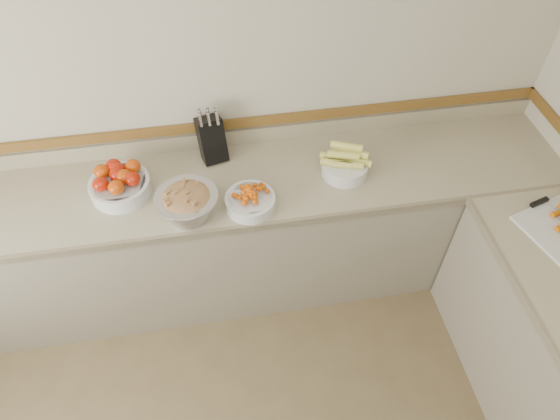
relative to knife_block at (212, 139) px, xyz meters
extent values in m
plane|color=#B2AB93|center=(-0.06, 0.10, 0.27)|extent=(4.00, 0.00, 4.00)
cube|color=gray|center=(-0.06, -0.22, -0.15)|extent=(4.00, 0.65, 0.04)
cube|color=gray|center=(-0.06, -0.22, -0.60)|extent=(4.00, 0.63, 0.86)
cube|color=#74664E|center=(-0.06, -0.54, -0.15)|extent=(4.00, 0.02, 0.04)
cube|color=gray|center=(-0.06, 0.09, -0.08)|extent=(4.00, 0.02, 0.10)
cube|color=brown|center=(-0.06, 0.09, 0.02)|extent=(4.00, 0.02, 0.06)
cube|color=black|center=(0.00, 0.00, -0.01)|extent=(0.17, 0.19, 0.27)
cylinder|color=silver|center=(-0.04, -0.03, 0.15)|extent=(0.03, 0.04, 0.07)
cylinder|color=silver|center=(0.00, -0.03, 0.15)|extent=(0.03, 0.04, 0.07)
cylinder|color=silver|center=(0.04, -0.03, 0.15)|extent=(0.03, 0.04, 0.07)
cylinder|color=silver|center=(-0.04, 0.00, 0.15)|extent=(0.03, 0.04, 0.07)
cylinder|color=silver|center=(0.00, 0.00, 0.15)|extent=(0.03, 0.04, 0.07)
cylinder|color=silver|center=(0.04, 0.00, 0.15)|extent=(0.03, 0.04, 0.07)
cylinder|color=silver|center=(-0.04, 0.03, 0.15)|extent=(0.03, 0.04, 0.07)
cylinder|color=silver|center=(0.00, 0.03, 0.15)|extent=(0.03, 0.04, 0.07)
cylinder|color=silver|center=(0.04, 0.03, 0.15)|extent=(0.03, 0.04, 0.07)
cylinder|color=silver|center=(-0.50, -0.20, -0.09)|extent=(0.32, 0.32, 0.08)
torus|color=silver|center=(-0.50, -0.20, -0.06)|extent=(0.32, 0.32, 0.01)
cylinder|color=white|center=(-0.50, -0.20, -0.06)|extent=(0.28, 0.28, 0.01)
ellipsoid|color=#A71806|center=(-0.58, -0.24, -0.01)|extent=(0.08, 0.08, 0.07)
ellipsoid|color=#B73B06|center=(-0.50, -0.28, -0.01)|extent=(0.08, 0.08, 0.07)
ellipsoid|color=#A71806|center=(-0.42, -0.23, -0.01)|extent=(0.08, 0.08, 0.07)
ellipsoid|color=#B73B06|center=(-0.58, -0.15, -0.01)|extent=(0.08, 0.08, 0.07)
ellipsoid|color=#A71806|center=(-0.50, -0.19, -0.01)|extent=(0.08, 0.08, 0.07)
ellipsoid|color=#B73B06|center=(-0.42, -0.14, -0.01)|extent=(0.08, 0.08, 0.07)
ellipsoid|color=#A71806|center=(-0.52, -0.12, -0.01)|extent=(0.08, 0.08, 0.07)
ellipsoid|color=#B73B06|center=(-0.47, -0.21, -0.01)|extent=(0.08, 0.08, 0.07)
ellipsoid|color=#A71806|center=(-0.50, -0.15, -0.01)|extent=(0.08, 0.08, 0.07)
cylinder|color=silver|center=(0.16, -0.41, -0.10)|extent=(0.26, 0.26, 0.07)
torus|color=silver|center=(0.16, -0.41, -0.07)|extent=(0.26, 0.26, 0.01)
cylinder|color=white|center=(0.16, -0.41, -0.07)|extent=(0.23, 0.23, 0.01)
sphere|color=#BD4806|center=(0.21, -0.39, -0.03)|extent=(0.03, 0.03, 0.03)
sphere|color=#BD4806|center=(0.12, -0.48, -0.04)|extent=(0.03, 0.03, 0.03)
sphere|color=#BD4806|center=(0.16, -0.50, -0.04)|extent=(0.03, 0.03, 0.03)
sphere|color=#BD4806|center=(0.10, -0.41, -0.03)|extent=(0.03, 0.03, 0.03)
sphere|color=#BD4806|center=(0.16, -0.41, -0.01)|extent=(0.03, 0.03, 0.03)
sphere|color=#BD4806|center=(0.23, -0.40, -0.04)|extent=(0.03, 0.03, 0.03)
sphere|color=#BD4806|center=(0.17, -0.44, -0.02)|extent=(0.03, 0.03, 0.03)
sphere|color=#BD4806|center=(0.16, -0.42, -0.02)|extent=(0.03, 0.03, 0.03)
sphere|color=#BD4806|center=(0.18, -0.48, -0.04)|extent=(0.03, 0.03, 0.03)
sphere|color=#BD4806|center=(0.24, -0.39, -0.05)|extent=(0.03, 0.03, 0.03)
sphere|color=#BD4806|center=(0.17, -0.45, -0.02)|extent=(0.03, 0.03, 0.03)
sphere|color=#BD4806|center=(0.16, -0.41, -0.02)|extent=(0.03, 0.03, 0.03)
sphere|color=#BD4806|center=(0.14, -0.41, -0.01)|extent=(0.03, 0.03, 0.03)
sphere|color=#BD4806|center=(0.14, -0.33, -0.04)|extent=(0.03, 0.03, 0.03)
sphere|color=#BD4806|center=(0.14, -0.42, -0.01)|extent=(0.03, 0.03, 0.03)
sphere|color=#BD4806|center=(0.13, -0.33, -0.05)|extent=(0.03, 0.03, 0.03)
sphere|color=#BD4806|center=(0.16, -0.42, -0.02)|extent=(0.03, 0.03, 0.03)
sphere|color=#BD4806|center=(0.17, -0.42, -0.01)|extent=(0.03, 0.03, 0.03)
sphere|color=#BD4806|center=(0.16, -0.40, -0.02)|extent=(0.03, 0.03, 0.03)
sphere|color=#BD4806|center=(0.17, -0.44, -0.02)|extent=(0.03, 0.03, 0.03)
sphere|color=#BD4806|center=(0.13, -0.43, -0.03)|extent=(0.03, 0.03, 0.03)
sphere|color=#BD4806|center=(0.17, -0.41, -0.01)|extent=(0.03, 0.03, 0.03)
sphere|color=#BD4806|center=(0.15, -0.41, -0.02)|extent=(0.03, 0.03, 0.03)
sphere|color=#BD4806|center=(0.14, -0.35, -0.04)|extent=(0.03, 0.03, 0.03)
sphere|color=#BD4806|center=(0.18, -0.45, -0.03)|extent=(0.03, 0.03, 0.03)
sphere|color=#BD4806|center=(0.12, -0.45, -0.03)|extent=(0.03, 0.03, 0.03)
sphere|color=#BD4806|center=(0.09, -0.47, -0.05)|extent=(0.03, 0.03, 0.03)
sphere|color=#BD4806|center=(0.16, -0.42, -0.01)|extent=(0.03, 0.03, 0.03)
sphere|color=#BD4806|center=(0.17, -0.40, -0.02)|extent=(0.03, 0.03, 0.03)
sphere|color=#BD4806|center=(0.15, -0.44, -0.02)|extent=(0.03, 0.03, 0.03)
sphere|color=#BD4806|center=(0.23, -0.45, -0.04)|extent=(0.03, 0.03, 0.03)
sphere|color=#BD4806|center=(0.17, -0.41, -0.01)|extent=(0.03, 0.03, 0.03)
sphere|color=#BD4806|center=(0.14, -0.40, -0.02)|extent=(0.03, 0.03, 0.03)
sphere|color=#BD4806|center=(0.16, -0.48, -0.04)|extent=(0.03, 0.03, 0.03)
sphere|color=#BD4806|center=(0.07, -0.40, -0.05)|extent=(0.03, 0.03, 0.03)
sphere|color=#BD4806|center=(0.16, -0.41, -0.01)|extent=(0.03, 0.03, 0.03)
sphere|color=#BD4806|center=(0.13, -0.37, -0.03)|extent=(0.03, 0.03, 0.03)
sphere|color=#BD4806|center=(0.13, -0.40, -0.02)|extent=(0.03, 0.03, 0.03)
sphere|color=#BD4806|center=(0.21, -0.39, -0.03)|extent=(0.03, 0.03, 0.03)
cylinder|color=silver|center=(0.70, -0.25, -0.10)|extent=(0.26, 0.26, 0.08)
torus|color=silver|center=(0.70, -0.25, -0.06)|extent=(0.26, 0.26, 0.01)
cylinder|color=#C8C353|center=(0.64, -0.27, -0.04)|extent=(0.17, 0.10, 0.04)
cylinder|color=#C8C353|center=(0.70, -0.29, -0.04)|extent=(0.17, 0.08, 0.04)
cylinder|color=#C8C353|center=(0.75, -0.26, -0.04)|extent=(0.17, 0.12, 0.04)
cylinder|color=#C8C353|center=(0.65, -0.21, -0.04)|extent=(0.17, 0.09, 0.04)
cylinder|color=#C8C353|center=(0.73, -0.21, -0.04)|extent=(0.16, 0.13, 0.04)
cylinder|color=#C8C353|center=(0.68, -0.25, 0.00)|extent=(0.17, 0.09, 0.04)
cylinder|color=#C8C353|center=(0.74, -0.24, 0.00)|extent=(0.17, 0.12, 0.04)
cylinder|color=#C8C353|center=(0.70, -0.22, 0.03)|extent=(0.17, 0.10, 0.04)
cylinder|color=#B2B2BA|center=(-0.16, -0.42, -0.06)|extent=(0.31, 0.31, 0.15)
torus|color=#B2B2BA|center=(-0.16, -0.42, 0.01)|extent=(0.32, 0.32, 0.01)
ellipsoid|color=maroon|center=(-0.16, -0.42, -0.01)|extent=(0.26, 0.26, 0.08)
cube|color=maroon|center=(-0.11, -0.50, 0.03)|extent=(0.03, 0.03, 0.02)
cube|color=#71A04E|center=(-0.17, -0.37, 0.03)|extent=(0.03, 0.03, 0.02)
cube|color=maroon|center=(-0.24, -0.48, 0.03)|extent=(0.03, 0.03, 0.02)
cube|color=#71A04E|center=(-0.15, -0.48, 0.03)|extent=(0.03, 0.03, 0.02)
cube|color=maroon|center=(-0.10, -0.35, 0.01)|extent=(0.03, 0.03, 0.02)
cube|color=#71A04E|center=(-0.15, -0.43, 0.04)|extent=(0.03, 0.03, 0.02)
cube|color=maroon|center=(-0.16, -0.42, 0.02)|extent=(0.03, 0.03, 0.02)
cube|color=#71A04E|center=(-0.16, -0.42, 0.03)|extent=(0.03, 0.03, 0.02)
cube|color=maroon|center=(-0.25, -0.45, 0.02)|extent=(0.03, 0.03, 0.02)
cube|color=#71A04E|center=(-0.15, -0.33, 0.02)|extent=(0.03, 0.03, 0.02)
cube|color=maroon|center=(-0.19, -0.49, 0.02)|extent=(0.02, 0.02, 0.02)
cube|color=#71A04E|center=(-0.17, -0.39, 0.03)|extent=(0.03, 0.03, 0.02)
cube|color=maroon|center=(-0.20, -0.41, 0.03)|extent=(0.03, 0.03, 0.02)
cube|color=#71A04E|center=(-0.24, -0.40, 0.03)|extent=(0.03, 0.03, 0.02)
cube|color=black|center=(1.63, -0.65, -0.11)|extent=(0.11, 0.05, 0.02)
camera|label=1|loc=(0.02, -2.14, 1.79)|focal=32.00mm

